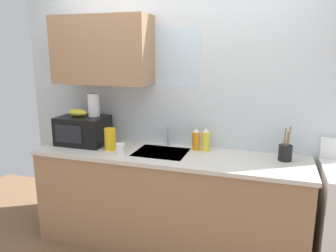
{
  "coord_description": "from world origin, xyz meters",
  "views": [
    {
      "loc": [
        0.85,
        -2.66,
        1.8
      ],
      "look_at": [
        0.0,
        0.0,
        1.15
      ],
      "focal_mm": 35.34,
      "sensor_mm": 36.0,
      "label": 1
    }
  ],
  "objects_px": {
    "mug_white": "(121,149)",
    "dish_soap_bottle_orange": "(196,140)",
    "paper_towel_roll": "(94,105)",
    "cereal_canister": "(110,139)",
    "microwave": "(83,130)",
    "dish_soap_bottle_yellow": "(206,140)",
    "banana_bunch": "(78,113)",
    "utensil_crock": "(285,152)"
  },
  "relations": [
    {
      "from": "microwave",
      "to": "paper_towel_roll",
      "type": "xyz_separation_m",
      "value": [
        0.1,
        0.05,
        0.24
      ]
    },
    {
      "from": "microwave",
      "to": "paper_towel_roll",
      "type": "height_order",
      "value": "paper_towel_roll"
    },
    {
      "from": "banana_bunch",
      "to": "dish_soap_bottle_orange",
      "type": "xyz_separation_m",
      "value": [
        1.14,
        0.14,
        -0.21
      ]
    },
    {
      "from": "microwave",
      "to": "utensil_crock",
      "type": "relative_size",
      "value": 1.59
    },
    {
      "from": "banana_bunch",
      "to": "dish_soap_bottle_yellow",
      "type": "relative_size",
      "value": 0.95
    },
    {
      "from": "banana_bunch",
      "to": "mug_white",
      "type": "xyz_separation_m",
      "value": [
        0.54,
        -0.19,
        -0.26
      ]
    },
    {
      "from": "dish_soap_bottle_orange",
      "to": "dish_soap_bottle_yellow",
      "type": "xyz_separation_m",
      "value": [
        0.09,
        0.0,
        0.0
      ]
    },
    {
      "from": "mug_white",
      "to": "utensil_crock",
      "type": "bearing_deg",
      "value": 10.74
    },
    {
      "from": "cereal_canister",
      "to": "utensil_crock",
      "type": "distance_m",
      "value": 1.53
    },
    {
      "from": "dish_soap_bottle_orange",
      "to": "utensil_crock",
      "type": "bearing_deg",
      "value": -4.97
    },
    {
      "from": "dish_soap_bottle_orange",
      "to": "mug_white",
      "type": "xyz_separation_m",
      "value": [
        -0.6,
        -0.33,
        -0.05
      ]
    },
    {
      "from": "microwave",
      "to": "banana_bunch",
      "type": "xyz_separation_m",
      "value": [
        -0.05,
        0.0,
        0.17
      ]
    },
    {
      "from": "banana_bunch",
      "to": "paper_towel_roll",
      "type": "xyz_separation_m",
      "value": [
        0.15,
        0.05,
        0.08
      ]
    },
    {
      "from": "paper_towel_roll",
      "to": "dish_soap_bottle_yellow",
      "type": "relative_size",
      "value": 1.05
    },
    {
      "from": "dish_soap_bottle_yellow",
      "to": "mug_white",
      "type": "distance_m",
      "value": 0.77
    },
    {
      "from": "microwave",
      "to": "dish_soap_bottle_yellow",
      "type": "bearing_deg",
      "value": 6.74
    },
    {
      "from": "mug_white",
      "to": "utensil_crock",
      "type": "xyz_separation_m",
      "value": [
        1.37,
        0.26,
        0.02
      ]
    },
    {
      "from": "dish_soap_bottle_yellow",
      "to": "mug_white",
      "type": "height_order",
      "value": "dish_soap_bottle_yellow"
    },
    {
      "from": "cereal_canister",
      "to": "dish_soap_bottle_yellow",
      "type": "bearing_deg",
      "value": 15.84
    },
    {
      "from": "dish_soap_bottle_orange",
      "to": "cereal_canister",
      "type": "distance_m",
      "value": 0.78
    },
    {
      "from": "banana_bunch",
      "to": "mug_white",
      "type": "distance_m",
      "value": 0.63
    },
    {
      "from": "dish_soap_bottle_yellow",
      "to": "utensil_crock",
      "type": "bearing_deg",
      "value": -5.71
    },
    {
      "from": "microwave",
      "to": "mug_white",
      "type": "bearing_deg",
      "value": -21.13
    },
    {
      "from": "paper_towel_roll",
      "to": "mug_white",
      "type": "xyz_separation_m",
      "value": [
        0.39,
        -0.24,
        -0.33
      ]
    },
    {
      "from": "dish_soap_bottle_orange",
      "to": "utensil_crock",
      "type": "height_order",
      "value": "utensil_crock"
    },
    {
      "from": "banana_bunch",
      "to": "cereal_canister",
      "type": "xyz_separation_m",
      "value": [
        0.39,
        -0.1,
        -0.2
      ]
    },
    {
      "from": "paper_towel_roll",
      "to": "cereal_canister",
      "type": "bearing_deg",
      "value": -32.01
    },
    {
      "from": "paper_towel_roll",
      "to": "utensil_crock",
      "type": "height_order",
      "value": "paper_towel_roll"
    },
    {
      "from": "banana_bunch",
      "to": "dish_soap_bottle_yellow",
      "type": "distance_m",
      "value": 1.25
    },
    {
      "from": "microwave",
      "to": "dish_soap_bottle_orange",
      "type": "relative_size",
      "value": 2.28
    },
    {
      "from": "mug_white",
      "to": "dish_soap_bottle_orange",
      "type": "bearing_deg",
      "value": 28.58
    },
    {
      "from": "banana_bunch",
      "to": "dish_soap_bottle_orange",
      "type": "height_order",
      "value": "banana_bunch"
    },
    {
      "from": "dish_soap_bottle_orange",
      "to": "microwave",
      "type": "bearing_deg",
      "value": -172.75
    },
    {
      "from": "dish_soap_bottle_orange",
      "to": "dish_soap_bottle_yellow",
      "type": "relative_size",
      "value": 0.96
    },
    {
      "from": "cereal_canister",
      "to": "dish_soap_bottle_orange",
      "type": "bearing_deg",
      "value": 17.58
    },
    {
      "from": "paper_towel_roll",
      "to": "dish_soap_bottle_yellow",
      "type": "height_order",
      "value": "paper_towel_roll"
    },
    {
      "from": "dish_soap_bottle_yellow",
      "to": "utensil_crock",
      "type": "distance_m",
      "value": 0.68
    },
    {
      "from": "banana_bunch",
      "to": "utensil_crock",
      "type": "relative_size",
      "value": 0.69
    },
    {
      "from": "paper_towel_roll",
      "to": "cereal_canister",
      "type": "distance_m",
      "value": 0.4
    },
    {
      "from": "dish_soap_bottle_yellow",
      "to": "mug_white",
      "type": "xyz_separation_m",
      "value": [
        -0.69,
        -0.33,
        -0.05
      ]
    },
    {
      "from": "banana_bunch",
      "to": "mug_white",
      "type": "height_order",
      "value": "banana_bunch"
    },
    {
      "from": "cereal_canister",
      "to": "utensil_crock",
      "type": "height_order",
      "value": "utensil_crock"
    }
  ]
}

